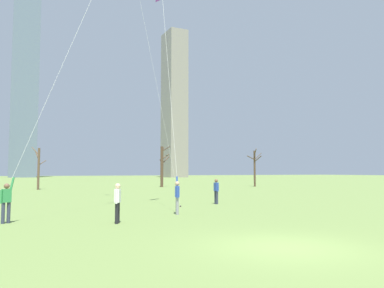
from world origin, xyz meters
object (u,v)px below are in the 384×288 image
at_px(bystander_strolling_midfield, 118,201).
at_px(bare_tree_far_right_edge, 162,165).
at_px(bystander_watching_nearby, 216,190).
at_px(bare_tree_left_of_center, 255,167).
at_px(kite_flyer_far_back_blue, 27,151).
at_px(kite_flyer_midfield_right_purple, 172,130).
at_px(bare_tree_rightmost, 39,167).

xyz_separation_m(bystander_strolling_midfield, bare_tree_far_right_edge, (15.24, 33.92, 2.13)).
bearing_deg(bystander_watching_nearby, bare_tree_left_of_center, 50.03).
distance_m(kite_flyer_far_back_blue, bystander_strolling_midfield, 4.57).
bearing_deg(kite_flyer_far_back_blue, bystander_watching_nearby, 19.29).
bearing_deg(bare_tree_left_of_center, bystander_watching_nearby, -129.97).
bearing_deg(bystander_strolling_midfield, kite_flyer_midfield_right_purple, 39.91).
relative_size(kite_flyer_far_back_blue, bare_tree_rightmost, 2.86).
bearing_deg(bare_tree_left_of_center, bystander_strolling_midfield, -133.08).
distance_m(bystander_watching_nearby, bare_tree_rightmost, 28.06).
height_order(bystander_watching_nearby, bare_tree_far_right_edge, bare_tree_far_right_edge).
distance_m(kite_flyer_midfield_right_purple, bare_tree_far_right_edge, 32.91).
bearing_deg(bystander_watching_nearby, bare_tree_far_right_edge, 75.70).
bearing_deg(kite_flyer_far_back_blue, kite_flyer_midfield_right_purple, 6.14).
bearing_deg(bare_tree_left_of_center, bare_tree_far_right_edge, 160.28).
bearing_deg(kite_flyer_midfield_right_purple, bystander_strolling_midfield, -140.09).
distance_m(bystander_strolling_midfield, bare_tree_rightmost, 32.98).
height_order(kite_flyer_far_back_blue, bystander_watching_nearby, kite_flyer_far_back_blue).
relative_size(kite_flyer_midfield_right_purple, bare_tree_rightmost, 2.81).
height_order(kite_flyer_far_back_blue, bare_tree_rightmost, kite_flyer_far_back_blue).
height_order(bystander_strolling_midfield, bystander_watching_nearby, same).
height_order(kite_flyer_midfield_right_purple, bare_tree_left_of_center, kite_flyer_midfield_right_purple).
bearing_deg(kite_flyer_far_back_blue, bare_tree_left_of_center, 41.28).
bearing_deg(bare_tree_far_right_edge, bare_tree_rightmost, -176.44).
distance_m(kite_flyer_far_back_blue, bystander_watching_nearby, 12.42).
bearing_deg(bare_tree_left_of_center, bare_tree_rightmost, 173.10).
bearing_deg(bare_tree_rightmost, bare_tree_left_of_center, -6.90).
distance_m(bystander_strolling_midfield, bare_tree_left_of_center, 40.43).
relative_size(bystander_watching_nearby, bare_tree_left_of_center, 0.30).
relative_size(kite_flyer_midfield_right_purple, bare_tree_left_of_center, 2.63).
relative_size(bystander_strolling_midfield, bare_tree_left_of_center, 0.30).
relative_size(kite_flyer_midfield_right_purple, bystander_watching_nearby, 8.72).
bearing_deg(kite_flyer_midfield_right_purple, bare_tree_far_right_edge, 69.50).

